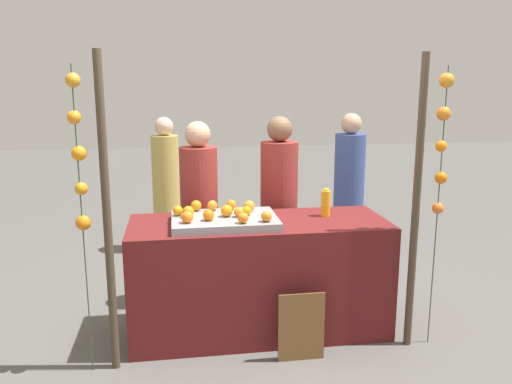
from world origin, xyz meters
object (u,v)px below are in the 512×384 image
vendor_left (200,221)px  orange_0 (231,205)px  juice_bottle (326,203)px  chalkboard_sign (301,327)px  orange_1 (239,212)px  stall_counter (259,276)px  vendor_right (279,215)px

vendor_left → orange_0: bearing=-60.8°
juice_bottle → orange_0: bearing=173.0°
orange_0 → juice_bottle: (0.75, -0.09, 0.01)m
chalkboard_sign → orange_1: bearing=131.1°
orange_1 → chalkboard_sign: bearing=-48.9°
orange_1 → vendor_left: 0.76m
chalkboard_sign → stall_counter: bearing=113.3°
stall_counter → orange_0: (-0.20, 0.17, 0.55)m
orange_0 → juice_bottle: bearing=-7.0°
orange_1 → juice_bottle: 0.73m
stall_counter → orange_0: bearing=138.5°
orange_0 → orange_1: bearing=-82.4°
stall_counter → vendor_left: vendor_left is taller
orange_0 → stall_counter: bearing=-41.5°
juice_bottle → chalkboard_sign: (-0.33, -0.60, -0.75)m
juice_bottle → vendor_left: bearing=152.5°
stall_counter → chalkboard_sign: size_ratio=3.85×
juice_bottle → vendor_left: size_ratio=0.14×
chalkboard_sign → vendor_right: vendor_right is taller
orange_1 → chalkboard_sign: (0.38, -0.44, -0.75)m
stall_counter → juice_bottle: juice_bottle is taller
orange_0 → chalkboard_sign: size_ratio=0.15×
stall_counter → juice_bottle: 0.79m
stall_counter → vendor_right: vendor_right is taller
stall_counter → vendor_left: 0.80m
chalkboard_sign → vendor_left: size_ratio=0.32×
orange_0 → orange_1: 0.25m
orange_1 → vendor_left: vendor_left is taller
orange_0 → orange_1: (0.03, -0.25, -0.00)m
juice_bottle → chalkboard_sign: bearing=-119.2°
stall_counter → orange_1: size_ratio=26.46×
orange_0 → vendor_right: (0.48, 0.46, -0.22)m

